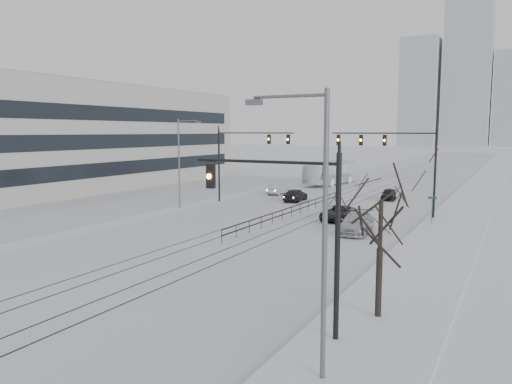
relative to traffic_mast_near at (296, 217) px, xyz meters
name	(u,v)px	position (x,y,z in m)	size (l,w,h in m)	color
road	(376,186)	(-10.79, 54.00, -4.55)	(22.00, 260.00, 0.02)	silver
sidewalk_east	(479,190)	(2.71, 54.00, -4.48)	(5.00, 260.00, 0.16)	silver
curb	(459,190)	(0.26, 54.00, -4.50)	(0.10, 260.00, 0.12)	gray
parking_strip	(154,197)	(-30.79, 29.00, -4.55)	(14.00, 60.00, 0.03)	silver
tram_rails	(329,203)	(-10.79, 34.00, -4.54)	(5.30, 180.00, 0.01)	black
office_building	(46,137)	(-48.76, 29.00, 2.50)	(20.20, 62.20, 14.11)	#B2AFA8
skyline	(496,86)	(-5.77, 267.63, 26.08)	(96.00, 48.00, 72.00)	#A3AAB3
traffic_mast_near	(296,217)	(0.00, 0.00, 0.00)	(6.10, 0.37, 7.00)	black
traffic_mast_ne	(397,154)	(-2.64, 29.00, 1.20)	(9.60, 0.37, 8.00)	black
traffic_mast_nw	(242,152)	(-19.31, 30.00, 1.01)	(9.10, 0.37, 8.00)	black
street_light_east	(316,216)	(1.91, -3.00, 0.65)	(2.73, 0.25, 9.00)	#595B60
street_light_west	(181,157)	(-22.99, 24.00, 0.65)	(2.73, 0.25, 9.00)	#595B60
bare_tree	(381,213)	(2.41, 3.00, -0.07)	(4.40, 4.40, 6.10)	black
median_fence	(292,212)	(-10.79, 24.00, -4.04)	(0.06, 24.00, 1.00)	black
street_sign	(432,206)	(1.01, 26.00, -2.96)	(0.70, 0.06, 2.40)	#595B60
sedan_sb_inner	(295,195)	(-14.69, 33.84, -3.84)	(1.71, 4.25, 1.45)	black
sedan_sb_outer	(279,189)	(-19.06, 38.66, -3.87)	(1.48, 4.23, 1.39)	#B5B7BD
sedan_nb_front	(338,213)	(-6.65, 24.57, -3.93)	(2.09, 4.54, 1.26)	black
sedan_nb_right	(356,223)	(-3.60, 19.97, -3.80)	(2.14, 5.27, 1.53)	#B3B6BB
sedan_nb_far	(389,194)	(-5.80, 39.98, -3.92)	(1.52, 3.77, 1.29)	black
box_truck	(332,173)	(-17.05, 52.61, -2.86)	(2.86, 12.22, 3.40)	white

